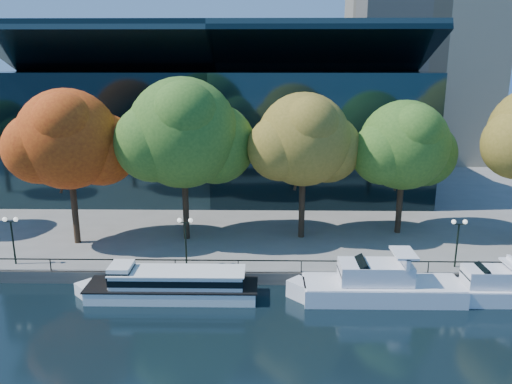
{
  "coord_description": "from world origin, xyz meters",
  "views": [
    {
      "loc": [
        2.04,
        -33.42,
        17.25
      ],
      "look_at": [
        1.33,
        8.0,
        6.3
      ],
      "focal_mm": 35.0,
      "sensor_mm": 36.0,
      "label": 1
    }
  ],
  "objects_px": {
    "tree_2": "(185,135)",
    "tree_4": "(406,147)",
    "lamp_0": "(12,230)",
    "tree_3": "(305,142)",
    "tree_1": "(70,141)",
    "tour_boat": "(168,284)",
    "lamp_1": "(185,231)",
    "lamp_2": "(458,232)",
    "cruiser_far": "(491,288)",
    "cruiser_near": "(375,285)"
  },
  "relations": [
    {
      "from": "cruiser_near",
      "to": "tree_3",
      "type": "distance_m",
      "value": 14.69
    },
    {
      "from": "tour_boat",
      "to": "lamp_1",
      "type": "bearing_deg",
      "value": 77.73
    },
    {
      "from": "tree_4",
      "to": "lamp_0",
      "type": "xyz_separation_m",
      "value": [
        -33.69,
        -8.33,
        -5.44
      ]
    },
    {
      "from": "cruiser_near",
      "to": "tree_1",
      "type": "xyz_separation_m",
      "value": [
        -25.29,
        8.83,
        9.23
      ]
    },
    {
      "from": "tree_1",
      "to": "tree_4",
      "type": "xyz_separation_m",
      "value": [
        30.22,
        3.3,
        -0.98
      ]
    },
    {
      "from": "tree_2",
      "to": "lamp_2",
      "type": "distance_m",
      "value": 24.43
    },
    {
      "from": "tree_2",
      "to": "tree_3",
      "type": "distance_m",
      "value": 10.83
    },
    {
      "from": "cruiser_near",
      "to": "tree_3",
      "type": "xyz_separation_m",
      "value": [
        -4.56,
        10.71,
        8.97
      ]
    },
    {
      "from": "tour_boat",
      "to": "cruiser_far",
      "type": "relative_size",
      "value": 1.4
    },
    {
      "from": "lamp_1",
      "to": "cruiser_far",
      "type": "bearing_deg",
      "value": -9.54
    },
    {
      "from": "tree_3",
      "to": "tree_4",
      "type": "height_order",
      "value": "tree_3"
    },
    {
      "from": "tree_2",
      "to": "tree_4",
      "type": "relative_size",
      "value": 1.17
    },
    {
      "from": "tree_3",
      "to": "lamp_2",
      "type": "relative_size",
      "value": 3.37
    },
    {
      "from": "tour_boat",
      "to": "cruiser_far",
      "type": "xyz_separation_m",
      "value": [
        23.95,
        -0.08,
        -0.09
      ]
    },
    {
      "from": "cruiser_near",
      "to": "lamp_1",
      "type": "distance_m",
      "value": 15.36
    },
    {
      "from": "tree_2",
      "to": "lamp_1",
      "type": "height_order",
      "value": "tree_2"
    },
    {
      "from": "cruiser_near",
      "to": "cruiser_far",
      "type": "relative_size",
      "value": 1.31
    },
    {
      "from": "cruiser_far",
      "to": "tree_3",
      "type": "distance_m",
      "value": 19.24
    },
    {
      "from": "cruiser_far",
      "to": "tree_3",
      "type": "xyz_separation_m",
      "value": [
        -13.06,
        10.79,
        9.11
      ]
    },
    {
      "from": "lamp_2",
      "to": "tree_4",
      "type": "bearing_deg",
      "value": 105.58
    },
    {
      "from": "tree_1",
      "to": "tree_2",
      "type": "relative_size",
      "value": 0.94
    },
    {
      "from": "tree_4",
      "to": "tree_1",
      "type": "bearing_deg",
      "value": -173.77
    },
    {
      "from": "lamp_1",
      "to": "tour_boat",
      "type": "bearing_deg",
      "value": -102.27
    },
    {
      "from": "tree_3",
      "to": "lamp_1",
      "type": "relative_size",
      "value": 3.37
    },
    {
      "from": "lamp_1",
      "to": "tree_4",
      "type": "bearing_deg",
      "value": 23.07
    },
    {
      "from": "tour_boat",
      "to": "tree_2",
      "type": "relative_size",
      "value": 0.93
    },
    {
      "from": "cruiser_near",
      "to": "cruiser_far",
      "type": "height_order",
      "value": "cruiser_near"
    },
    {
      "from": "tour_boat",
      "to": "tree_1",
      "type": "height_order",
      "value": "tree_1"
    },
    {
      "from": "tour_boat",
      "to": "tree_3",
      "type": "height_order",
      "value": "tree_3"
    },
    {
      "from": "tour_boat",
      "to": "tree_1",
      "type": "bearing_deg",
      "value": 138.08
    },
    {
      "from": "cruiser_far",
      "to": "tree_2",
      "type": "bearing_deg",
      "value": 156.91
    },
    {
      "from": "tree_2",
      "to": "tree_3",
      "type": "bearing_deg",
      "value": 3.28
    },
    {
      "from": "tour_boat",
      "to": "cruiser_far",
      "type": "height_order",
      "value": "cruiser_far"
    },
    {
      "from": "tree_2",
      "to": "lamp_1",
      "type": "relative_size",
      "value": 3.71
    },
    {
      "from": "lamp_1",
      "to": "cruiser_near",
      "type": "bearing_deg",
      "value": -14.58
    },
    {
      "from": "lamp_0",
      "to": "lamp_1",
      "type": "relative_size",
      "value": 1.0
    },
    {
      "from": "tree_1",
      "to": "tree_3",
      "type": "xyz_separation_m",
      "value": [
        20.73,
        1.87,
        -0.26
      ]
    },
    {
      "from": "lamp_2",
      "to": "lamp_0",
      "type": "bearing_deg",
      "value": 180.0
    },
    {
      "from": "tour_boat",
      "to": "cruiser_near",
      "type": "height_order",
      "value": "cruiser_near"
    },
    {
      "from": "cruiser_far",
      "to": "lamp_2",
      "type": "relative_size",
      "value": 2.46
    },
    {
      "from": "cruiser_near",
      "to": "cruiser_far",
      "type": "xyz_separation_m",
      "value": [
        8.5,
        -0.08,
        -0.14
      ]
    },
    {
      "from": "tree_1",
      "to": "lamp_2",
      "type": "xyz_separation_m",
      "value": [
        32.54,
        -5.03,
        -6.42
      ]
    },
    {
      "from": "tour_boat",
      "to": "tree_4",
      "type": "bearing_deg",
      "value": 30.77
    },
    {
      "from": "tour_boat",
      "to": "lamp_0",
      "type": "relative_size",
      "value": 3.45
    },
    {
      "from": "tree_1",
      "to": "tree_3",
      "type": "relative_size",
      "value": 1.03
    },
    {
      "from": "cruiser_far",
      "to": "tour_boat",
      "type": "bearing_deg",
      "value": 179.81
    },
    {
      "from": "cruiser_near",
      "to": "tour_boat",
      "type": "bearing_deg",
      "value": -179.99
    },
    {
      "from": "tour_boat",
      "to": "lamp_2",
      "type": "relative_size",
      "value": 3.45
    },
    {
      "from": "cruiser_far",
      "to": "lamp_1",
      "type": "xyz_separation_m",
      "value": [
        -23.12,
        3.89,
        2.95
      ]
    },
    {
      "from": "tree_2",
      "to": "lamp_0",
      "type": "height_order",
      "value": "tree_2"
    }
  ]
}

